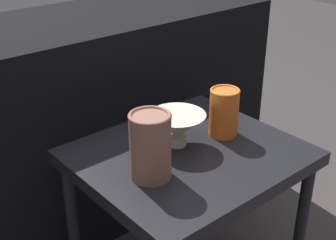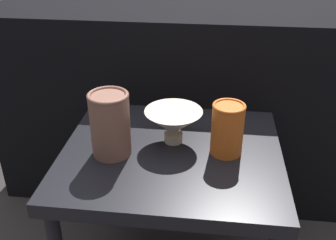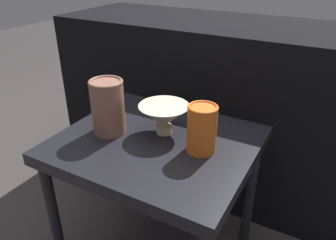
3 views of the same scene
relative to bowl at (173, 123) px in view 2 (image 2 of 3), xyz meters
The scene contains 5 objects.
table 0.13m from the bowl, 89.08° to the right, with size 0.60×0.52×0.51m.
couch_backdrop 0.56m from the bowl, 89.92° to the left, with size 1.48×0.50×0.77m.
bowl is the anchor object (origin of this frame).
vase_textured_left 0.18m from the bowl, 153.51° to the right, with size 0.11×0.11×0.18m.
vase_colorful_right 0.15m from the bowl, 14.90° to the right, with size 0.09×0.09×0.15m.
Camera 2 is at (0.10, -0.90, 1.10)m, focal length 42.00 mm.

